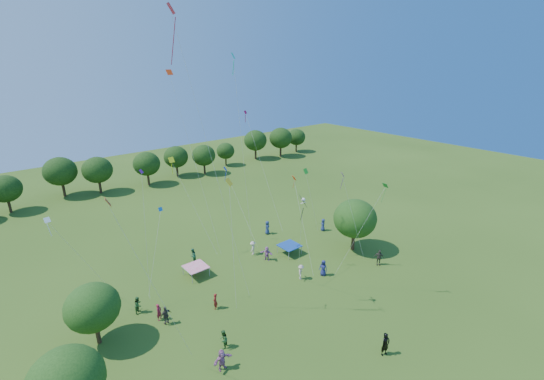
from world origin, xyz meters
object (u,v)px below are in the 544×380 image
(pirate_kite, at_px, (303,202))
(man_in_black, at_px, (385,344))
(red_high_kite, at_px, (189,78))
(near_tree_east, at_px, (355,219))
(near_tree_north, at_px, (93,307))
(tent_red_stripe, at_px, (196,267))
(tent_blue, at_px, (289,246))

(pirate_kite, bearing_deg, man_in_black, -85.30)
(pirate_kite, height_order, red_high_kite, red_high_kite)
(near_tree_east, height_order, red_high_kite, red_high_kite)
(near_tree_north, distance_m, near_tree_east, 28.01)
(near_tree_east, bearing_deg, pirate_kite, -164.23)
(near_tree_north, relative_size, tent_red_stripe, 2.40)
(near_tree_east, height_order, man_in_black, near_tree_east)
(near_tree_north, height_order, man_in_black, near_tree_north)
(near_tree_east, relative_size, red_high_kite, 0.27)
(man_in_black, bearing_deg, pirate_kite, 107.61)
(tent_blue, bearing_deg, man_in_black, -106.68)
(near_tree_north, bearing_deg, man_in_black, -42.99)
(near_tree_east, xyz_separation_m, red_high_kite, (-19.70, 0.44, 16.20))
(pirate_kite, bearing_deg, tent_red_stripe, 116.05)
(near_tree_north, distance_m, tent_blue, 21.50)
(near_tree_north, xyz_separation_m, pirate_kite, (15.81, -6.78, 6.77))
(near_tree_east, bearing_deg, near_tree_north, 173.05)
(near_tree_north, xyz_separation_m, tent_blue, (21.36, 0.77, -2.37))
(tent_blue, relative_size, man_in_black, 1.13)
(man_in_black, height_order, pirate_kite, pirate_kite)
(near_tree_east, distance_m, tent_blue, 8.24)
(tent_red_stripe, bearing_deg, man_in_black, -73.06)
(man_in_black, distance_m, pirate_kite, 12.63)
(near_tree_east, relative_size, tent_blue, 2.87)
(near_tree_east, xyz_separation_m, tent_red_stripe, (-17.08, 7.01, -3.02))
(pirate_kite, xyz_separation_m, red_high_kite, (-7.70, 3.83, 10.08))
(near_tree_north, bearing_deg, tent_blue, 2.05)
(near_tree_north, xyz_separation_m, man_in_black, (16.51, -15.39, -2.43))
(man_in_black, height_order, red_high_kite, red_high_kite)
(tent_red_stripe, bearing_deg, near_tree_north, -161.32)
(near_tree_north, distance_m, red_high_kite, 18.93)
(near_tree_north, relative_size, pirate_kite, 0.56)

